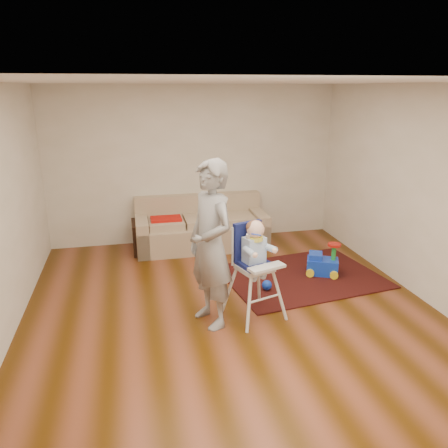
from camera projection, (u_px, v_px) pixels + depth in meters
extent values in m
plane|color=#472705|center=(231.00, 310.00, 5.42)|extent=(5.50, 5.50, 0.00)
cube|color=beige|center=(194.00, 165.00, 7.57)|extent=(5.00, 0.04, 2.70)
cube|color=beige|center=(423.00, 194.00, 5.54)|extent=(0.04, 5.50, 2.70)
cube|color=white|center=(232.00, 82.00, 4.61)|extent=(5.00, 5.50, 0.04)
cube|color=red|center=(166.00, 219.00, 7.22)|extent=(0.50, 0.32, 0.04)
cube|color=black|center=(302.00, 276.00, 6.37)|extent=(2.38, 1.92, 0.02)
sphere|color=blue|center=(267.00, 285.00, 5.90)|extent=(0.14, 0.14, 0.14)
cylinder|color=blue|center=(253.00, 234.00, 4.85)|extent=(0.05, 0.12, 0.01)
imported|color=gray|center=(211.00, 245.00, 4.87)|extent=(0.68, 0.82, 1.93)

